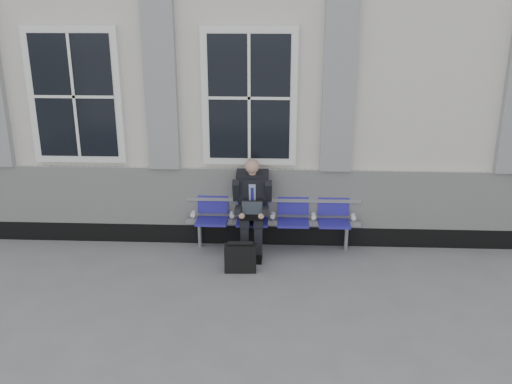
{
  "coord_description": "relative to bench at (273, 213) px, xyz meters",
  "views": [
    {
      "loc": [
        0.82,
        -6.56,
        3.63
      ],
      "look_at": [
        0.47,
        0.9,
        1.03
      ],
      "focal_mm": 40.0,
      "sensor_mm": 36.0,
      "label": 1
    }
  ],
  "objects": [
    {
      "name": "ground",
      "position": [
        -0.7,
        -1.32,
        -0.55
      ],
      "size": [
        70.0,
        70.0,
        0.0
      ],
      "primitive_type": "plane",
      "color": "slate",
      "rests_on": "ground"
    },
    {
      "name": "businessman",
      "position": [
        -0.3,
        -0.13,
        0.22
      ],
      "size": [
        0.57,
        0.76,
        1.42
      ],
      "color": "black",
      "rests_on": "ground"
    },
    {
      "name": "briefcase",
      "position": [
        -0.43,
        -0.8,
        -0.35
      ],
      "size": [
        0.44,
        0.2,
        0.45
      ],
      "color": "black",
      "rests_on": "ground"
    },
    {
      "name": "station_building",
      "position": [
        -0.72,
        2.15,
        1.67
      ],
      "size": [
        14.4,
        4.4,
        4.49
      ],
      "color": "beige",
      "rests_on": "ground"
    },
    {
      "name": "bench",
      "position": [
        0.0,
        0.0,
        0.0
      ],
      "size": [
        2.6,
        0.47,
        0.91
      ],
      "color": "#9EA0A3",
      "rests_on": "ground"
    }
  ]
}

